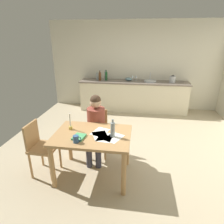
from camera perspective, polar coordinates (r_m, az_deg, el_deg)
The scene contains 24 objects.
ground_plane at distance 4.07m, azimuth 4.50°, elevation -10.53°, with size 5.20×5.20×0.04m, color tan.
wall_back at distance 6.12m, azimuth 6.73°, elevation 13.39°, with size 5.20×0.12×2.60m, color beige.
kitchen_counter at distance 5.94m, azimuth 6.25°, elevation 4.80°, with size 3.20×0.64×0.90m.
dining_table at distance 3.02m, azimuth -5.79°, elevation -8.48°, with size 1.16×0.84×0.75m.
chair_at_table at distance 3.67m, azimuth -4.37°, elevation -5.47°, with size 0.43×0.43×0.85m.
person_seated at distance 3.45m, azimuth -4.85°, elevation -3.52°, with size 0.34×0.61×1.19m.
chair_side_empty at distance 3.32m, azimuth -20.39°, elevation -9.38°, with size 0.41×0.41×0.89m.
coffee_mug at distance 2.75m, azimuth -10.56°, elevation -7.84°, with size 0.12×0.08×0.10m.
candlestick at distance 3.13m, azimuth -12.16°, elevation -3.75°, with size 0.06×0.06×0.27m.
book_magazine at distance 2.88m, azimuth -9.72°, elevation -7.25°, with size 0.16×0.20×0.03m, color #48A161.
paper_letter at distance 3.02m, azimuth -3.53°, elevation -5.86°, with size 0.21×0.30×0.00m, color white.
paper_bill at distance 2.86m, azimuth -2.03°, elevation -7.48°, with size 0.21×0.30×0.00m, color white.
paper_envelope at distance 2.85m, azimuth 0.50°, elevation -7.56°, with size 0.21×0.30×0.00m, color white.
paper_receipt at distance 2.91m, azimuth -3.46°, elevation -6.97°, with size 0.21×0.30×0.00m, color white.
wine_bottle_on_table at distance 2.82m, azimuth 0.21°, elevation -5.15°, with size 0.07×0.07×0.28m.
sink_unit at distance 5.84m, azimuth 11.15°, elevation 9.00°, with size 0.36×0.36×0.24m.
bottle_oil at distance 5.97m, azimuth -4.38°, elevation 10.41°, with size 0.06×0.06×0.25m.
bottle_vinegar at distance 5.90m, azimuth -3.58°, elevation 10.47°, with size 0.07×0.07×0.29m.
bottle_wine_red at distance 5.92m, azimuth -1.98°, elevation 10.63°, with size 0.06×0.06×0.31m.
bottle_sauce at distance 5.90m, azimuth -1.72°, elevation 10.56°, with size 0.07×0.07×0.30m.
mixing_bowl at distance 5.90m, azimuth 4.92°, elevation 9.65°, with size 0.20×0.20×0.09m, color #668C99.
stovetop_kettle at distance 5.88m, azimuth 17.45°, elevation 9.27°, with size 0.18×0.18×0.22m.
wine_glass_near_sink at distance 5.96m, azimuth 7.15°, elevation 10.31°, with size 0.07×0.07×0.15m.
wine_glass_by_kettle at distance 5.96m, azimuth 6.11°, elevation 10.36°, with size 0.07×0.07×0.15m.
Camera 1 is at (0.20, -3.46, 2.12)m, focal length 30.98 mm.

